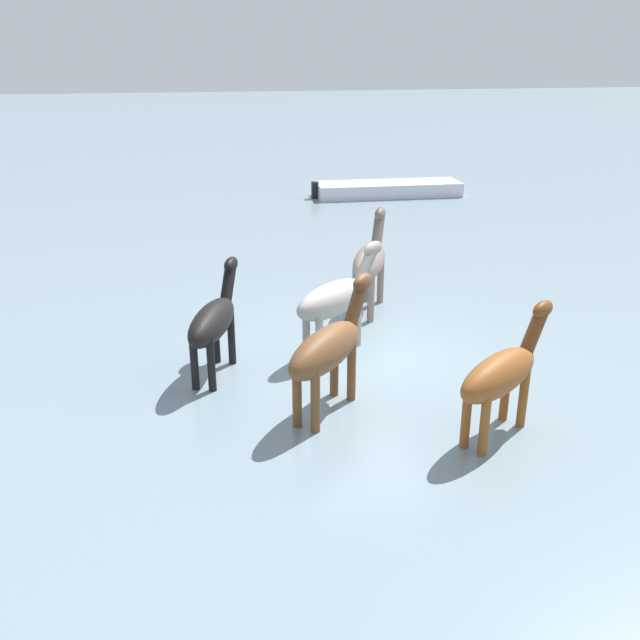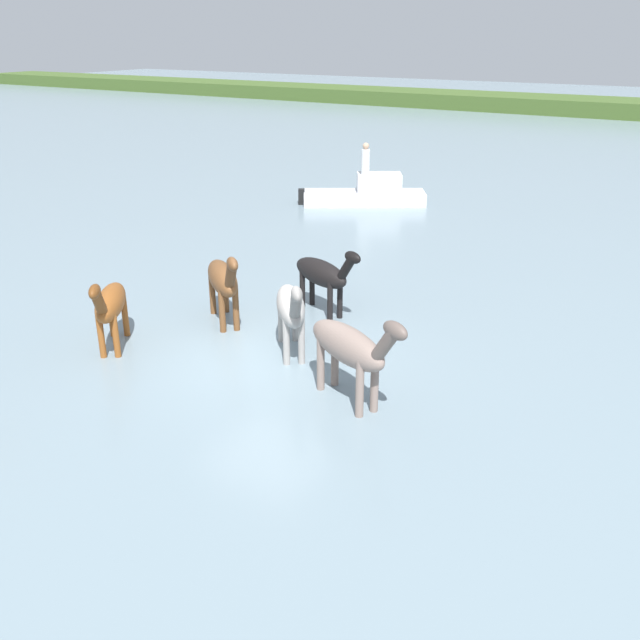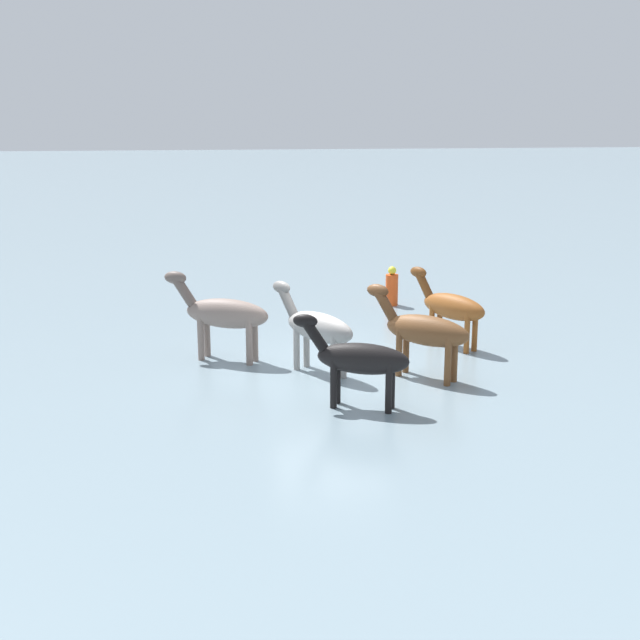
# 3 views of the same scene
# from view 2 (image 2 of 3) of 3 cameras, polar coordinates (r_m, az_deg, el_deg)

# --- Properties ---
(ground_plane) EXTENTS (162.97, 162.97, 0.00)m
(ground_plane) POSITION_cam_2_polar(r_m,az_deg,el_deg) (14.44, -4.31, -2.96)
(ground_plane) COLOR gray
(distant_shoreline) EXTENTS (146.67, 6.00, 2.40)m
(distant_shoreline) POSITION_cam_2_polar(r_m,az_deg,el_deg) (60.75, 24.25, 15.03)
(distant_shoreline) COLOR #3D5724
(distant_shoreline) RESTS_ON ground_plane
(horse_dark_mare) EXTENTS (1.64, 2.10, 1.80)m
(horse_dark_mare) POSITION_cam_2_polar(r_m,az_deg,el_deg) (15.03, -16.93, 1.26)
(horse_dark_mare) COLOR brown
(horse_dark_mare) RESTS_ON ground_plane
(horse_lead) EXTENTS (2.12, 1.90, 1.92)m
(horse_lead) POSITION_cam_2_polar(r_m,az_deg,el_deg) (15.77, -7.97, 3.32)
(horse_lead) COLOR brown
(horse_lead) RESTS_ON ground_plane
(horse_gray_outer) EXTENTS (1.81, 2.12, 1.88)m
(horse_gray_outer) POSITION_cam_2_polar(r_m,az_deg,el_deg) (14.10, -2.40, 1.04)
(horse_gray_outer) COLOR #9E9993
(horse_gray_outer) RESTS_ON ground_plane
(horse_pinto_flank) EXTENTS (2.48, 1.46, 1.99)m
(horse_pinto_flank) POSITION_cam_2_polar(r_m,az_deg,el_deg) (12.21, 2.52, -2.24)
(horse_pinto_flank) COLOR gray
(horse_pinto_flank) RESTS_ON ground_plane
(horse_rear_stallion) EXTENTS (2.27, 1.20, 1.80)m
(horse_rear_stallion) POSITION_cam_2_polar(r_m,az_deg,el_deg) (16.19, 0.24, 3.81)
(horse_rear_stallion) COLOR black
(horse_rear_stallion) RESTS_ON ground_plane
(boat_launch_far) EXTENTS (4.66, 3.50, 1.34)m
(boat_launch_far) POSITION_cam_2_polar(r_m,az_deg,el_deg) (27.18, 3.87, 10.15)
(boat_launch_far) COLOR silver
(boat_launch_far) RESTS_ON ground_plane
(person_helmsman_aft) EXTENTS (0.32, 0.32, 1.19)m
(person_helmsman_aft) POSITION_cam_2_polar(r_m,az_deg,el_deg) (26.62, 3.77, 13.01)
(person_helmsman_aft) COLOR silver
(person_helmsman_aft) RESTS_ON boat_launch_far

